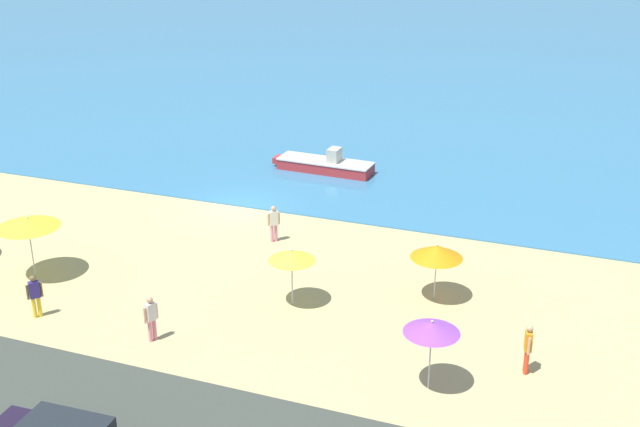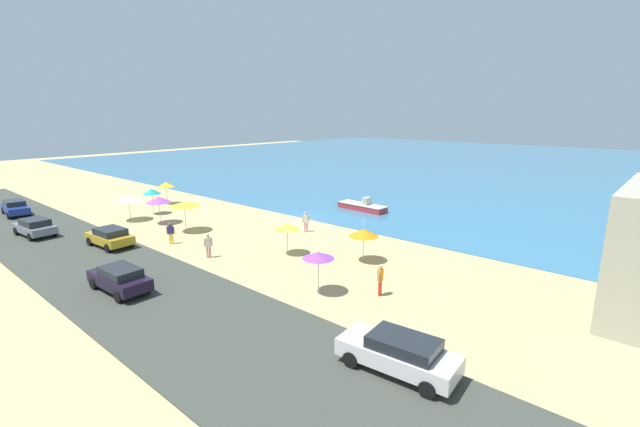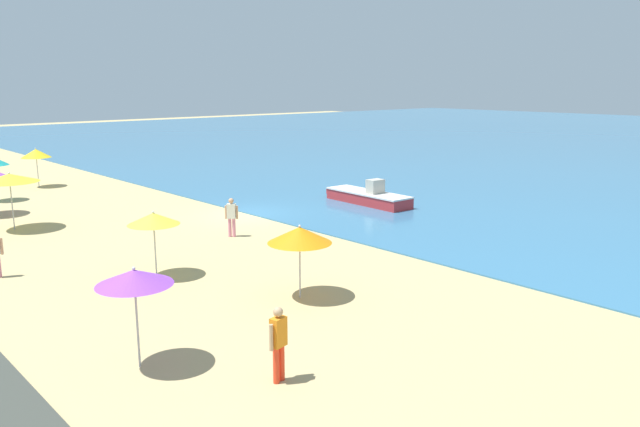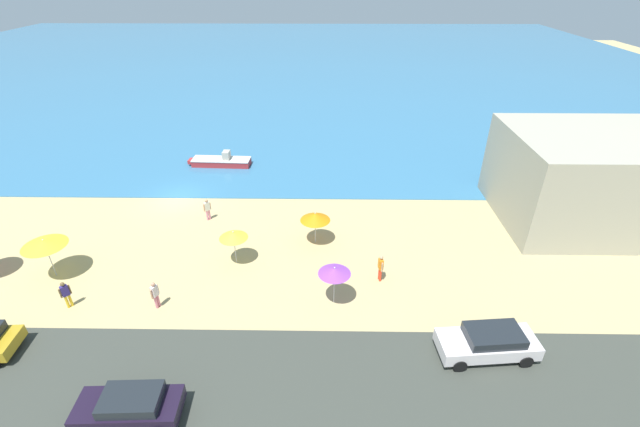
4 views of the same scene
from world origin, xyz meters
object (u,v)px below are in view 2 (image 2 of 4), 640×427
object	(u,v)px
bather_0	(306,221)
parked_car_1	(110,237)
beach_umbrella_0	(166,185)
bather_2	(208,244)
beach_umbrella_7	(184,204)
parked_car_0	(15,207)
beach_umbrella_4	(318,255)
skiff_nearshore	(362,206)
bather_3	(380,278)
bather_1	(171,232)
beach_umbrella_3	(364,233)
beach_umbrella_2	(287,226)
parked_car_3	(120,278)
beach_umbrella_6	(159,200)
beach_umbrella_1	(152,191)
parked_car_4	(35,227)
beach_umbrella_5	(129,199)

from	to	relation	value
bather_0	parked_car_1	bearing A→B (deg)	-122.51
beach_umbrella_0	bather_2	world-z (taller)	beach_umbrella_0
beach_umbrella_7	parked_car_0	size ratio (longest dim) A/B	0.56
beach_umbrella_4	skiff_nearshore	distance (m)	20.79
bather_3	bather_1	bearing A→B (deg)	-171.65
bather_2	skiff_nearshore	distance (m)	18.63
bather_1	bather_2	xyz separation A→B (m)	(4.78, 0.04, 0.01)
beach_umbrella_3	beach_umbrella_7	bearing A→B (deg)	-166.45
bather_0	bather_3	distance (m)	13.43
beach_umbrella_2	bather_1	bearing A→B (deg)	-153.69
beach_umbrella_4	parked_car_1	xyz separation A→B (m)	(-16.93, -3.90, -1.36)
beach_umbrella_2	parked_car_3	world-z (taller)	beach_umbrella_2
beach_umbrella_0	beach_umbrella_6	world-z (taller)	beach_umbrella_6
parked_car_0	bather_3	bearing A→B (deg)	11.53
bather_0	parked_car_1	world-z (taller)	bather_0
beach_umbrella_3	bather_2	size ratio (longest dim) A/B	1.37
beach_umbrella_3	beach_umbrella_7	world-z (taller)	beach_umbrella_7
beach_umbrella_6	bather_1	xyz separation A→B (m)	(6.36, -2.62, -1.22)
bather_3	parked_car_0	bearing A→B (deg)	-168.47
beach_umbrella_1	parked_car_0	bearing A→B (deg)	-136.31
beach_umbrella_2	bather_0	size ratio (longest dim) A/B	1.36
parked_car_0	parked_car_4	distance (m)	9.73
beach_umbrella_2	parked_car_0	bearing A→B (deg)	-161.98
parked_car_4	beach_umbrella_5	bearing A→B (deg)	85.93
beach_umbrella_6	beach_umbrella_2	bearing A→B (deg)	5.77
beach_umbrella_2	parked_car_3	distance (m)	10.95
beach_umbrella_7	bather_2	xyz separation A→B (m)	(7.02, -2.61, -1.39)
beach_umbrella_5	bather_1	distance (m)	9.59
beach_umbrella_0	skiff_nearshore	distance (m)	21.15
parked_car_0	beach_umbrella_5	bearing A→B (deg)	31.94
beach_umbrella_0	beach_umbrella_1	distance (m)	4.78
beach_umbrella_1	parked_car_0	world-z (taller)	beach_umbrella_1
beach_umbrella_2	bather_2	xyz separation A→B (m)	(-3.51, -4.06, -1.07)
beach_umbrella_5	bather_1	xyz separation A→B (m)	(9.43, -1.38, -1.11)
beach_umbrella_7	parked_car_3	bearing A→B (deg)	-48.06
bather_2	bather_3	distance (m)	12.49
beach_umbrella_7	beach_umbrella_4	bearing A→B (deg)	-7.26
beach_umbrella_2	bather_1	world-z (taller)	beach_umbrella_2
parked_car_3	parked_car_4	world-z (taller)	parked_car_3
beach_umbrella_2	beach_umbrella_3	xyz separation A→B (m)	(4.86, 2.26, -0.04)
parked_car_1	skiff_nearshore	distance (m)	23.07
bather_3	parked_car_1	xyz separation A→B (m)	(-19.64, -5.86, -0.17)
parked_car_4	skiff_nearshore	xyz separation A→B (m)	(14.21, 24.73, -0.39)
beach_umbrella_3	parked_car_3	world-z (taller)	beach_umbrella_3
beach_umbrella_0	beach_umbrella_6	bearing A→B (deg)	-33.55
beach_umbrella_6	beach_umbrella_5	bearing A→B (deg)	-157.95
beach_umbrella_0	beach_umbrella_7	size ratio (longest dim) A/B	0.95
beach_umbrella_3	parked_car_0	world-z (taller)	beach_umbrella_3
parked_car_3	beach_umbrella_4	bearing A→B (deg)	40.52
beach_umbrella_5	beach_umbrella_7	size ratio (longest dim) A/B	0.94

